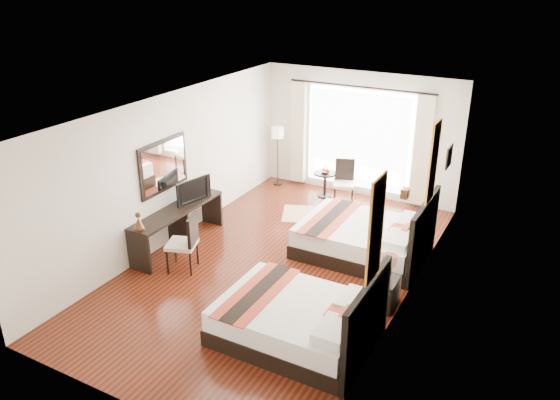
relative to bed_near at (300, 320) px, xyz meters
The scene contains 29 objects.
floor 2.09m from the bed_near, 126.93° to the left, with size 4.50×7.50×0.01m, color #3C0E0A.
ceiling 3.23m from the bed_near, 126.93° to the left, with size 4.50×7.50×0.02m, color white.
wall_headboard 2.22m from the bed_near, 58.77° to the left, with size 0.01×7.50×2.80m, color silver.
wall_desk 4.01m from the bed_near, 154.64° to the left, with size 0.01×7.50×2.80m, color silver.
wall_window 5.65m from the bed_near, 102.96° to the left, with size 4.50×0.01×2.80m, color silver.
wall_entry 2.67m from the bed_near, 120.71° to the right, with size 4.50×0.01×2.80m, color silver.
window_glass 5.61m from the bed_near, 103.00° to the left, with size 2.40×0.02×2.20m, color white.
sheer_curtain 5.56m from the bed_near, 103.14° to the left, with size 2.30×0.02×2.10m, color white.
drape_left 6.01m from the bed_near, 117.00° to the left, with size 0.35×0.14×2.35m, color #C4B998.
drape_right 5.38m from the bed_near, 87.75° to the left, with size 0.35×0.14×2.35m, color #C4B998.
art_panel_near 1.91m from the bed_near, ahead, with size 0.03×0.50×1.35m, color #9B4816.
art_panel_far 3.36m from the bed_near, 70.34° to the left, with size 0.03×0.50×1.35m, color #9B4816.
wall_sconce 2.30m from the bed_near, 54.79° to the left, with size 0.10×0.14×0.14m, color #452818.
mirror_frame 3.94m from the bed_near, 157.62° to the left, with size 0.04×1.25×0.95m, color black.
mirror_glass 3.92m from the bed_near, 157.47° to the left, with size 0.01×1.12×0.82m, color white.
bed_near is the anchor object (origin of this frame).
bed_far 2.76m from the bed_near, 90.93° to the left, with size 2.22×1.73×1.25m.
nightstand 1.55m from the bed_near, 60.37° to the left, with size 0.40×0.49×0.47m, color black.
table_lamp 1.70m from the bed_near, 61.41° to the left, with size 0.21×0.21×0.34m.
vase 1.45m from the bed_near, 58.90° to the left, with size 0.12×0.12×0.12m, color black.
console_desk 3.53m from the bed_near, 156.20° to the left, with size 0.50×2.20×0.76m, color black.
television 3.77m from the bed_near, 150.06° to the left, with size 0.79×0.10×0.46m, color black.
bronze_figurine 3.31m from the bed_near, behind, with size 0.19×0.19×0.28m, color #452818, non-canonical shape.
desk_chair 2.72m from the bed_near, 163.51° to the left, with size 0.61×0.61×1.03m.
floor_lamp 5.99m from the bed_near, 121.63° to the left, with size 0.28×0.28×1.41m.
side_table 5.22m from the bed_near, 110.27° to the left, with size 0.50×0.50×0.58m, color black.
fruit_bowl 5.19m from the bed_near, 110.25° to the left, with size 0.21×0.21×0.05m, color #483319.
window_chair 4.92m from the bed_near, 105.19° to the left, with size 0.58×0.58×0.98m.
jute_rug 4.20m from the bed_near, 112.63° to the left, with size 1.27×0.86×0.01m, color tan.
Camera 1 is at (4.00, -7.33, 4.85)m, focal length 35.00 mm.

